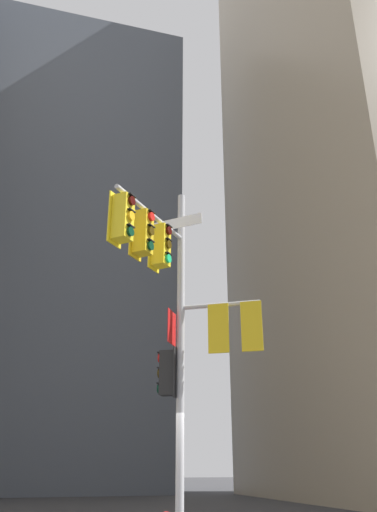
{
  "coord_description": "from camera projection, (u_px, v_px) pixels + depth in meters",
  "views": [
    {
      "loc": [
        -3.0,
        -11.36,
        1.42
      ],
      "look_at": [
        0.19,
        0.0,
        6.29
      ],
      "focal_mm": 35.76,
      "sensor_mm": 36.0,
      "label": 1
    }
  ],
  "objects": [
    {
      "name": "signal_pole_assembly",
      "position": [
        179.0,
        304.0,
        11.51
      ],
      "size": [
        3.77,
        2.6,
        7.97
      ],
      "color": "#B2B2B5",
      "rests_on": "ground"
    },
    {
      "name": "building_mid_block",
      "position": [
        44.0,
        258.0,
        37.98
      ],
      "size": [
        16.8,
        16.8,
        31.5
      ],
      "primitive_type": "cube",
      "color": "#4C5460",
      "rests_on": "ground"
    }
  ]
}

